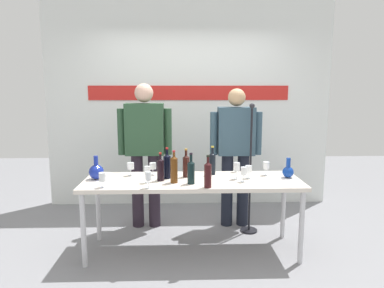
# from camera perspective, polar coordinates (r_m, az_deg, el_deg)

# --- Properties ---
(ground_plane) EXTENTS (10.00, 10.00, 0.00)m
(ground_plane) POSITION_cam_1_polar(r_m,az_deg,el_deg) (3.78, 0.08, -17.15)
(ground_plane) COLOR gray
(back_wall) EXTENTS (4.01, 0.11, 3.00)m
(back_wall) POSITION_cam_1_polar(r_m,az_deg,el_deg) (4.96, -0.53, 7.13)
(back_wall) COLOR white
(back_wall) RESTS_ON ground
(display_table) EXTENTS (2.18, 0.69, 0.76)m
(display_table) POSITION_cam_1_polar(r_m,az_deg,el_deg) (3.52, 0.08, -6.84)
(display_table) COLOR silver
(display_table) RESTS_ON ground
(decanter_blue_left) EXTENTS (0.15, 0.15, 0.24)m
(decanter_blue_left) POSITION_cam_1_polar(r_m,az_deg,el_deg) (3.63, -15.50, -4.37)
(decanter_blue_left) COLOR #182B96
(decanter_blue_left) RESTS_ON display_table
(decanter_blue_right) EXTENTS (0.12, 0.12, 0.21)m
(decanter_blue_right) POSITION_cam_1_polar(r_m,az_deg,el_deg) (3.70, 15.56, -4.32)
(decanter_blue_right) COLOR #113697
(decanter_blue_right) RESTS_ON display_table
(presenter_left) EXTENTS (0.64, 0.22, 1.73)m
(presenter_left) POSITION_cam_1_polar(r_m,az_deg,el_deg) (4.15, -7.76, -0.22)
(presenter_left) COLOR #271E29
(presenter_left) RESTS_ON ground
(presenter_right) EXTENTS (0.62, 0.22, 1.67)m
(presenter_right) POSITION_cam_1_polar(r_m,az_deg,el_deg) (4.18, 7.22, -0.69)
(presenter_right) COLOR black
(presenter_right) RESTS_ON ground
(wine_bottle_0) EXTENTS (0.07, 0.07, 0.30)m
(wine_bottle_0) POSITION_cam_1_polar(r_m,az_deg,el_deg) (3.58, -0.99, -3.48)
(wine_bottle_0) COLOR black
(wine_bottle_0) RESTS_ON display_table
(wine_bottle_1) EXTENTS (0.07, 0.07, 0.29)m
(wine_bottle_1) POSITION_cam_1_polar(r_m,az_deg,el_deg) (3.45, -5.23, -4.06)
(wine_bottle_1) COLOR black
(wine_bottle_1) RESTS_ON display_table
(wine_bottle_2) EXTENTS (0.07, 0.07, 0.31)m
(wine_bottle_2) POSITION_cam_1_polar(r_m,az_deg,el_deg) (3.69, 3.38, -3.05)
(wine_bottle_2) COLOR black
(wine_bottle_2) RESTS_ON display_table
(wine_bottle_3) EXTENTS (0.07, 0.07, 0.30)m
(wine_bottle_3) POSITION_cam_1_polar(r_m,az_deg,el_deg) (3.32, -0.16, -4.50)
(wine_bottle_3) COLOR black
(wine_bottle_3) RESTS_ON display_table
(wine_bottle_4) EXTENTS (0.07, 0.07, 0.32)m
(wine_bottle_4) POSITION_cam_1_polar(r_m,az_deg,el_deg) (3.36, -2.99, -4.07)
(wine_bottle_4) COLOR #552D0D
(wine_bottle_4) RESTS_ON display_table
(wine_bottle_5) EXTENTS (0.07, 0.07, 0.31)m
(wine_bottle_5) POSITION_cam_1_polar(r_m,az_deg,el_deg) (3.20, 2.63, -4.95)
(wine_bottle_5) COLOR #361012
(wine_bottle_5) RESTS_ON display_table
(wine_bottle_6) EXTENTS (0.08, 0.08, 0.32)m
(wine_bottle_6) POSITION_cam_1_polar(r_m,az_deg,el_deg) (3.53, -4.13, -3.53)
(wine_bottle_6) COLOR black
(wine_bottle_6) RESTS_ON display_table
(wine_glass_left_0) EXTENTS (0.07, 0.07, 0.14)m
(wine_glass_left_0) POSITION_cam_1_polar(r_m,az_deg,el_deg) (3.69, -10.09, -3.62)
(wine_glass_left_0) COLOR white
(wine_glass_left_0) RESTS_ON display_table
(wine_glass_left_1) EXTENTS (0.07, 0.07, 0.13)m
(wine_glass_left_1) POSITION_cam_1_polar(r_m,az_deg,el_deg) (3.68, -6.49, -3.65)
(wine_glass_left_1) COLOR white
(wine_glass_left_1) RESTS_ON display_table
(wine_glass_left_2) EXTENTS (0.06, 0.06, 0.15)m
(wine_glass_left_2) POSITION_cam_1_polar(r_m,az_deg,el_deg) (3.21, -7.21, -5.34)
(wine_glass_left_2) COLOR white
(wine_glass_left_2) RESTS_ON display_table
(wine_glass_left_3) EXTENTS (0.07, 0.07, 0.14)m
(wine_glass_left_3) POSITION_cam_1_polar(r_m,az_deg,el_deg) (3.31, -14.54, -5.32)
(wine_glass_left_3) COLOR white
(wine_glass_left_3) RESTS_ON display_table
(wine_glass_left_4) EXTENTS (0.06, 0.06, 0.16)m
(wine_glass_left_4) POSITION_cam_1_polar(r_m,az_deg,el_deg) (3.39, -7.39, -4.43)
(wine_glass_left_4) COLOR white
(wine_glass_left_4) RESTS_ON display_table
(wine_glass_right_0) EXTENTS (0.07, 0.07, 0.14)m
(wine_glass_right_0) POSITION_cam_1_polar(r_m,az_deg,el_deg) (3.74, 12.13, -3.52)
(wine_glass_right_0) COLOR white
(wine_glass_right_0) RESTS_ON display_table
(wine_glass_right_1) EXTENTS (0.07, 0.07, 0.13)m
(wine_glass_right_1) POSITION_cam_1_polar(r_m,az_deg,el_deg) (3.58, 9.31, -4.13)
(wine_glass_right_1) COLOR white
(wine_glass_right_1) RESTS_ON display_table
(wine_glass_right_2) EXTENTS (0.06, 0.06, 0.17)m
(wine_glass_right_2) POSITION_cam_1_polar(r_m,az_deg,el_deg) (3.53, 7.39, -3.83)
(wine_glass_right_2) COLOR white
(wine_glass_right_2) RESTS_ON display_table
(wine_glass_right_3) EXTENTS (0.06, 0.06, 0.15)m
(wine_glass_right_3) POSITION_cam_1_polar(r_m,az_deg,el_deg) (3.44, 8.54, -4.50)
(wine_glass_right_3) COLOR white
(wine_glass_right_3) RESTS_ON display_table
(microphone_stand) EXTENTS (0.20, 0.20, 1.51)m
(microphone_stand) POSITION_cam_1_polar(r_m,az_deg,el_deg) (4.11, 9.51, -7.50)
(microphone_stand) COLOR black
(microphone_stand) RESTS_ON ground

